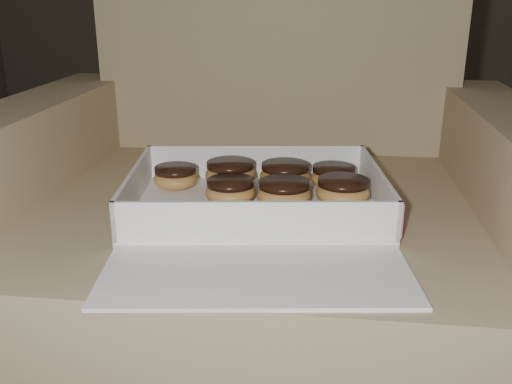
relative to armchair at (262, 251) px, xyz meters
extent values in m
cube|color=#9A8662|center=(0.00, -0.05, -0.09)|extent=(0.72, 0.72, 0.42)
cube|color=#9A8662|center=(0.00, 0.28, 0.38)|extent=(0.72, 0.14, 0.52)
cube|color=#9A8662|center=(-0.39, -0.05, -0.02)|extent=(0.12, 0.72, 0.56)
cube|color=#9A8662|center=(0.39, -0.05, -0.02)|extent=(0.12, 0.72, 0.56)
cube|color=white|center=(0.00, -0.11, 0.13)|extent=(0.40, 0.32, 0.01)
cube|color=white|center=(-0.01, 0.02, 0.16)|extent=(0.37, 0.05, 0.06)
cube|color=white|center=(0.02, -0.25, 0.16)|extent=(0.37, 0.05, 0.06)
cube|color=white|center=(-0.18, -0.14, 0.16)|extent=(0.04, 0.28, 0.06)
cube|color=white|center=(0.18, -0.09, 0.16)|extent=(0.04, 0.28, 0.06)
cube|color=#CA5173|center=(0.19, -0.09, 0.16)|extent=(0.04, 0.27, 0.05)
cube|color=white|center=(0.03, -0.33, 0.13)|extent=(0.38, 0.20, 0.01)
ellipsoid|color=gold|center=(0.13, -0.10, 0.15)|extent=(0.08, 0.08, 0.04)
cylinder|color=black|center=(0.13, -0.10, 0.17)|extent=(0.08, 0.08, 0.01)
ellipsoid|color=gold|center=(0.04, -0.03, 0.15)|extent=(0.08, 0.08, 0.04)
cylinder|color=black|center=(0.04, -0.03, 0.17)|extent=(0.08, 0.08, 0.01)
ellipsoid|color=gold|center=(0.05, -0.12, 0.15)|extent=(0.08, 0.08, 0.04)
cylinder|color=black|center=(0.05, -0.12, 0.17)|extent=(0.07, 0.07, 0.01)
ellipsoid|color=gold|center=(-0.14, -0.06, 0.15)|extent=(0.07, 0.07, 0.03)
cylinder|color=black|center=(-0.14, -0.06, 0.16)|extent=(0.07, 0.07, 0.01)
ellipsoid|color=gold|center=(0.12, -0.02, 0.15)|extent=(0.07, 0.07, 0.04)
cylinder|color=black|center=(0.12, -0.02, 0.17)|extent=(0.07, 0.07, 0.01)
ellipsoid|color=gold|center=(-0.04, -0.12, 0.15)|extent=(0.08, 0.08, 0.04)
cylinder|color=black|center=(-0.04, -0.12, 0.17)|extent=(0.07, 0.07, 0.01)
ellipsoid|color=gold|center=(-0.05, -0.04, 0.15)|extent=(0.08, 0.08, 0.04)
cylinder|color=black|center=(-0.05, -0.04, 0.17)|extent=(0.08, 0.08, 0.01)
ellipsoid|color=black|center=(-0.15, -0.18, 0.13)|extent=(0.01, 0.01, 0.00)
ellipsoid|color=black|center=(-0.12, -0.20, 0.13)|extent=(0.01, 0.01, 0.00)
ellipsoid|color=black|center=(-0.06, -0.21, 0.13)|extent=(0.01, 0.01, 0.00)
ellipsoid|color=black|center=(-0.04, -0.22, 0.13)|extent=(0.01, 0.01, 0.00)
camera|label=1|loc=(0.10, -0.92, 0.44)|focal=40.00mm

